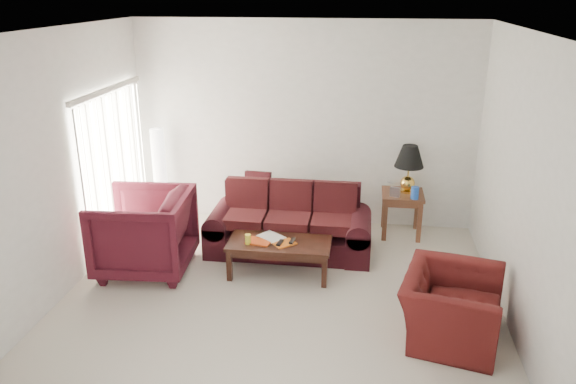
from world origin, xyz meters
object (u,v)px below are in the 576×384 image
object	(u,v)px
sofa	(289,221)
armchair_left	(144,232)
floor_lamp	(160,175)
armchair_right	(451,307)
end_table	(401,214)
coffee_table	(280,257)

from	to	relation	value
sofa	armchair_left	size ratio (longest dim) A/B	1.92
floor_lamp	armchair_right	distance (m)	4.77
floor_lamp	armchair_left	size ratio (longest dim) A/B	1.28
armchair_right	end_table	bearing A→B (deg)	21.93
floor_lamp	armchair_right	xyz separation A→B (m)	(4.00, -2.58, -0.38)
floor_lamp	end_table	bearing A→B (deg)	-0.79
end_table	armchair_right	xyz separation A→B (m)	(0.38, -2.53, 0.03)
end_table	coffee_table	world-z (taller)	end_table
sofa	end_table	size ratio (longest dim) A/B	3.42
armchair_left	sofa	bearing A→B (deg)	110.30
floor_lamp	armchair_left	xyz separation A→B (m)	(0.37, -1.62, -0.21)
floor_lamp	coffee_table	world-z (taller)	floor_lamp
armchair_right	coffee_table	xyz separation A→B (m)	(-1.93, 1.10, -0.13)
coffee_table	floor_lamp	bearing A→B (deg)	155.53
armchair_right	coffee_table	distance (m)	2.23
sofa	end_table	xyz separation A→B (m)	(1.53, 0.79, -0.13)
end_table	armchair_right	world-z (taller)	armchair_right
armchair_right	sofa	bearing A→B (deg)	61.05
armchair_right	armchair_left	bearing A→B (deg)	88.65
armchair_left	armchair_right	xyz separation A→B (m)	(3.63, -0.96, -0.17)
sofa	armchair_left	world-z (taller)	armchair_left
sofa	armchair_right	distance (m)	2.58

